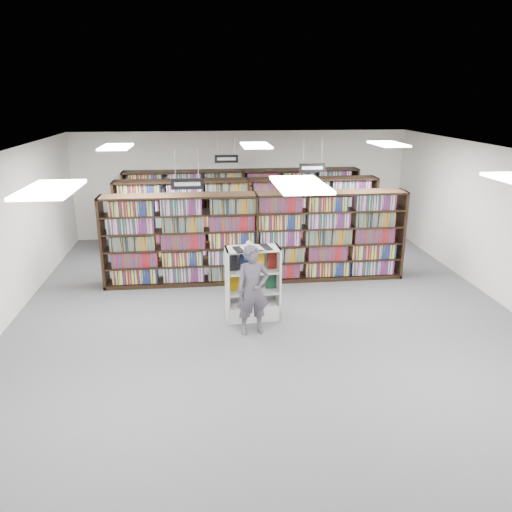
{
  "coord_description": "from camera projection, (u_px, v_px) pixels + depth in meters",
  "views": [
    {
      "loc": [
        -1.22,
        -9.07,
        4.23
      ],
      "look_at": [
        -0.16,
        0.5,
        1.1
      ],
      "focal_mm": 35.0,
      "sensor_mm": 36.0,
      "label": 1
    }
  ],
  "objects": [
    {
      "name": "aisle_sign_right",
      "position": [
        312.0,
        167.0,
        12.22
      ],
      "size": [
        0.65,
        0.02,
        0.8
      ],
      "color": "#B2B2B7",
      "rests_on": "ceiling"
    },
    {
      "name": "troffer_front_left",
      "position": [
        50.0,
        189.0,
        5.88
      ],
      "size": [
        0.6,
        1.2,
        0.04
      ],
      "primitive_type": "cube",
      "color": "white",
      "rests_on": "ceiling"
    },
    {
      "name": "troffer_back_left",
      "position": [
        116.0,
        147.0,
        10.61
      ],
      "size": [
        0.6,
        1.2,
        0.04
      ],
      "primitive_type": "cube",
      "color": "white",
      "rests_on": "ceiling"
    },
    {
      "name": "troffer_front_center",
      "position": [
        300.0,
        185.0,
        6.19
      ],
      "size": [
        0.6,
        1.2,
        0.04
      ],
      "primitive_type": "cube",
      "color": "white",
      "rests_on": "ceiling"
    },
    {
      "name": "bookshelf_row_mid",
      "position": [
        248.0,
        218.0,
        13.46
      ],
      "size": [
        7.0,
        0.6,
        2.1
      ],
      "color": "black",
      "rests_on": "floor"
    },
    {
      "name": "floor",
      "position": [
        267.0,
        315.0,
        10.01
      ],
      "size": [
        12.0,
        12.0,
        0.0
      ],
      "primitive_type": "plane",
      "color": "#47474C",
      "rests_on": "ground"
    },
    {
      "name": "wall_back",
      "position": [
        242.0,
        185.0,
        15.18
      ],
      "size": [
        10.0,
        0.1,
        3.2
      ],
      "primitive_type": "cube",
      "color": "white",
      "rests_on": "ground"
    },
    {
      "name": "bookshelf_row_far",
      "position": [
        243.0,
        205.0,
        15.07
      ],
      "size": [
        7.0,
        0.6,
        2.1
      ],
      "color": "black",
      "rests_on": "floor"
    },
    {
      "name": "endcap_display",
      "position": [
        252.0,
        294.0,
        9.8
      ],
      "size": [
        1.06,
        0.57,
        1.45
      ],
      "rotation": [
        0.0,
        0.0,
        0.05
      ],
      "color": "silver",
      "rests_on": "floor"
    },
    {
      "name": "shopper",
      "position": [
        253.0,
        290.0,
        9.05
      ],
      "size": [
        0.67,
        0.49,
        1.68
      ],
      "primitive_type": "imported",
      "rotation": [
        0.0,
        0.0,
        0.16
      ],
      "color": "#504B55",
      "rests_on": "floor"
    },
    {
      "name": "aisle_sign_center",
      "position": [
        226.0,
        158.0,
        13.9
      ],
      "size": [
        0.65,
        0.02,
        0.8
      ],
      "color": "#B2B2B7",
      "rests_on": "ceiling"
    },
    {
      "name": "troffer_back_center",
      "position": [
        256.0,
        145.0,
        10.92
      ],
      "size": [
        0.6,
        1.2,
        0.04
      ],
      "primitive_type": "cube",
      "color": "white",
      "rests_on": "ceiling"
    },
    {
      "name": "troffer_back_right",
      "position": [
        388.0,
        144.0,
        11.23
      ],
      "size": [
        0.6,
        1.2,
        0.04
      ],
      "primitive_type": "cube",
      "color": "white",
      "rests_on": "ceiling"
    },
    {
      "name": "open_book",
      "position": [
        252.0,
        247.0,
        9.39
      ],
      "size": [
        0.76,
        0.53,
        0.13
      ],
      "rotation": [
        0.0,
        0.0,
        0.19
      ],
      "color": "black",
      "rests_on": "endcap_display"
    },
    {
      "name": "ceiling",
      "position": [
        268.0,
        154.0,
        9.02
      ],
      "size": [
        10.0,
        12.0,
        0.1
      ],
      "primitive_type": "cube",
      "color": "white",
      "rests_on": "wall_back"
    },
    {
      "name": "aisle_sign_left",
      "position": [
        187.0,
        183.0,
        10.01
      ],
      "size": [
        0.65,
        0.02,
        0.8
      ],
      "color": "#B2B2B7",
      "rests_on": "ceiling"
    },
    {
      "name": "bookshelf_row_near",
      "position": [
        256.0,
        238.0,
        11.57
      ],
      "size": [
        7.0,
        0.6,
        2.1
      ],
      "color": "black",
      "rests_on": "floor"
    },
    {
      "name": "wall_front",
      "position": [
        369.0,
        453.0,
        3.84
      ],
      "size": [
        10.0,
        0.1,
        3.2
      ],
      "primitive_type": "cube",
      "color": "white",
      "rests_on": "ground"
    }
  ]
}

